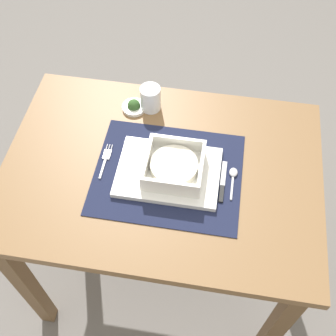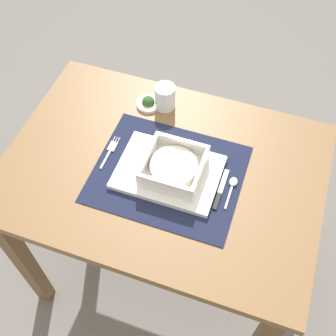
{
  "view_description": "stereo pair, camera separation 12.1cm",
  "coord_description": "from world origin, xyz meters",
  "px_view_note": "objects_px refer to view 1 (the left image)",
  "views": [
    {
      "loc": [
        0.14,
        -0.71,
        1.76
      ],
      "look_at": [
        0.02,
        -0.02,
        0.77
      ],
      "focal_mm": 45.53,
      "sensor_mm": 36.0,
      "label": 1
    },
    {
      "loc": [
        0.25,
        -0.68,
        1.76
      ],
      "look_at": [
        0.02,
        -0.02,
        0.77
      ],
      "focal_mm": 45.53,
      "sensor_mm": 36.0,
      "label": 2
    }
  ],
  "objects_px": {
    "bread_knife": "(214,185)",
    "drinking_glass": "(151,99)",
    "porridge_bowl": "(174,167)",
    "fork": "(106,158)",
    "butter_knife": "(223,184)",
    "condiment_saucer": "(134,106)",
    "spoon": "(233,175)",
    "dining_table": "(162,189)"
  },
  "relations": [
    {
      "from": "bread_knife",
      "to": "drinking_glass",
      "type": "relative_size",
      "value": 1.68
    },
    {
      "from": "porridge_bowl",
      "to": "fork",
      "type": "xyz_separation_m",
      "value": [
        -0.21,
        0.02,
        -0.04
      ]
    },
    {
      "from": "fork",
      "to": "butter_knife",
      "type": "height_order",
      "value": "butter_knife"
    },
    {
      "from": "condiment_saucer",
      "to": "spoon",
      "type": "bearing_deg",
      "value": -32.76
    },
    {
      "from": "dining_table",
      "to": "spoon",
      "type": "distance_m",
      "value": 0.24
    },
    {
      "from": "bread_knife",
      "to": "porridge_bowl",
      "type": "bearing_deg",
      "value": 169.28
    },
    {
      "from": "spoon",
      "to": "bread_knife",
      "type": "distance_m",
      "value": 0.06
    },
    {
      "from": "butter_knife",
      "to": "condiment_saucer",
      "type": "distance_m",
      "value": 0.4
    },
    {
      "from": "butter_knife",
      "to": "condiment_saucer",
      "type": "xyz_separation_m",
      "value": [
        -0.31,
        0.25,
        0.0
      ]
    },
    {
      "from": "drinking_glass",
      "to": "condiment_saucer",
      "type": "bearing_deg",
      "value": -164.61
    },
    {
      "from": "spoon",
      "to": "drinking_glass",
      "type": "distance_m",
      "value": 0.37
    },
    {
      "from": "bread_knife",
      "to": "dining_table",
      "type": "bearing_deg",
      "value": 165.85
    },
    {
      "from": "butter_knife",
      "to": "drinking_glass",
      "type": "xyz_separation_m",
      "value": [
        -0.26,
        0.26,
        0.03
      ]
    },
    {
      "from": "porridge_bowl",
      "to": "spoon",
      "type": "distance_m",
      "value": 0.17
    },
    {
      "from": "fork",
      "to": "butter_knife",
      "type": "xyz_separation_m",
      "value": [
        0.35,
        -0.03,
        0.0
      ]
    },
    {
      "from": "bread_knife",
      "to": "fork",
      "type": "bearing_deg",
      "value": 171.59
    },
    {
      "from": "butter_knife",
      "to": "bread_knife",
      "type": "distance_m",
      "value": 0.02
    },
    {
      "from": "drinking_glass",
      "to": "butter_knife",
      "type": "bearing_deg",
      "value": -45.8
    },
    {
      "from": "drinking_glass",
      "to": "condiment_saucer",
      "type": "xyz_separation_m",
      "value": [
        -0.05,
        -0.01,
        -0.03
      ]
    },
    {
      "from": "bread_knife",
      "to": "spoon",
      "type": "bearing_deg",
      "value": 36.81
    },
    {
      "from": "condiment_saucer",
      "to": "butter_knife",
      "type": "bearing_deg",
      "value": -38.85
    },
    {
      "from": "fork",
      "to": "bread_knife",
      "type": "xyz_separation_m",
      "value": [
        0.33,
        -0.04,
        0.0
      ]
    },
    {
      "from": "drinking_glass",
      "to": "spoon",
      "type": "bearing_deg",
      "value": -39.16
    },
    {
      "from": "butter_knife",
      "to": "drinking_glass",
      "type": "distance_m",
      "value": 0.37
    },
    {
      "from": "spoon",
      "to": "bread_knife",
      "type": "bearing_deg",
      "value": -139.04
    },
    {
      "from": "spoon",
      "to": "bread_knife",
      "type": "xyz_separation_m",
      "value": [
        -0.05,
        -0.04,
        -0.0
      ]
    },
    {
      "from": "porridge_bowl",
      "to": "condiment_saucer",
      "type": "bearing_deg",
      "value": 125.31
    },
    {
      "from": "condiment_saucer",
      "to": "porridge_bowl",
      "type": "bearing_deg",
      "value": -54.69
    },
    {
      "from": "fork",
      "to": "bread_knife",
      "type": "distance_m",
      "value": 0.33
    },
    {
      "from": "porridge_bowl",
      "to": "butter_knife",
      "type": "distance_m",
      "value": 0.15
    },
    {
      "from": "spoon",
      "to": "condiment_saucer",
      "type": "relative_size",
      "value": 1.41
    },
    {
      "from": "dining_table",
      "to": "condiment_saucer",
      "type": "height_order",
      "value": "condiment_saucer"
    },
    {
      "from": "dining_table",
      "to": "condiment_saucer",
      "type": "relative_size",
      "value": 12.25
    },
    {
      "from": "dining_table",
      "to": "fork",
      "type": "height_order",
      "value": "fork"
    },
    {
      "from": "porridge_bowl",
      "to": "fork",
      "type": "relative_size",
      "value": 1.3
    },
    {
      "from": "porridge_bowl",
      "to": "condiment_saucer",
      "type": "distance_m",
      "value": 0.29
    },
    {
      "from": "spoon",
      "to": "condiment_saucer",
      "type": "xyz_separation_m",
      "value": [
        -0.34,
        0.22,
        0.0
      ]
    },
    {
      "from": "fork",
      "to": "porridge_bowl",
      "type": "bearing_deg",
      "value": -4.36
    },
    {
      "from": "fork",
      "to": "spoon",
      "type": "xyz_separation_m",
      "value": [
        0.38,
        -0.0,
        0.0
      ]
    },
    {
      "from": "porridge_bowl",
      "to": "butter_knife",
      "type": "relative_size",
      "value": 1.17
    },
    {
      "from": "dining_table",
      "to": "bread_knife",
      "type": "relative_size",
      "value": 6.68
    },
    {
      "from": "spoon",
      "to": "butter_knife",
      "type": "xyz_separation_m",
      "value": [
        -0.03,
        -0.03,
        -0.0
      ]
    }
  ]
}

